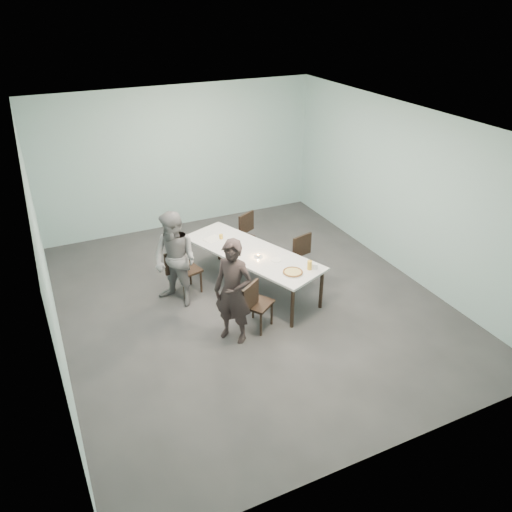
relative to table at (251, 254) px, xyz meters
name	(u,v)px	position (x,y,z in m)	size (l,w,h in m)	color
ground	(249,301)	(-0.19, -0.31, -0.69)	(7.00, 7.00, 0.00)	#333335
room_shell	(248,188)	(-0.19, -0.31, 1.33)	(6.02, 7.02, 3.01)	#97BEBE
table	(251,254)	(0.00, 0.00, 0.00)	(1.80, 2.75, 0.75)	white
chair_near_left	(254,302)	(-0.45, -1.08, -0.19)	(0.63, 0.58, 0.87)	black
chair_far_left	(182,268)	(-1.11, 0.39, -0.19)	(0.65, 0.51, 0.87)	black
chair_near_right	(297,256)	(0.86, -0.06, -0.19)	(0.65, 0.51, 0.87)	black
chair_far_right	(243,233)	(0.37, 1.21, -0.19)	(0.65, 0.56, 0.87)	black
diner_near	(233,292)	(-0.81, -1.14, 0.12)	(0.60, 0.39, 1.64)	black
diner_far	(175,260)	(-1.29, 0.15, 0.12)	(0.79, 0.62, 1.62)	gray
pizza	(293,272)	(0.28, -0.94, 0.08)	(0.34, 0.34, 0.04)	white
side_plate	(276,260)	(0.24, -0.45, 0.06)	(0.18, 0.18, 0.01)	white
beer_glass	(310,265)	(0.58, -0.94, 0.13)	(0.08, 0.08, 0.15)	gold
water_tumbler	(315,266)	(0.67, -0.96, 0.10)	(0.08, 0.08, 0.09)	silver
tealight	(258,256)	(0.02, -0.22, 0.08)	(0.06, 0.06, 0.05)	silver
amber_tumbler	(221,237)	(-0.28, 0.68, 0.10)	(0.07, 0.07, 0.08)	gold
menu	(213,239)	(-0.43, 0.73, 0.06)	(0.30, 0.22, 0.01)	silver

